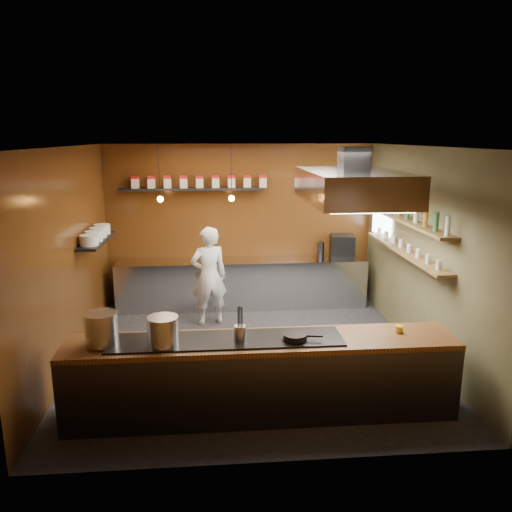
{
  "coord_description": "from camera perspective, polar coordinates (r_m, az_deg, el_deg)",
  "views": [
    {
      "loc": [
        -0.52,
        -6.78,
        3.14
      ],
      "look_at": [
        0.11,
        0.4,
        1.4
      ],
      "focal_mm": 35.0,
      "sensor_mm": 36.0,
      "label": 1
    }
  ],
  "objects": [
    {
      "name": "right_wall",
      "position": [
        7.6,
        18.57,
        0.41
      ],
      "size": [
        0.0,
        5.0,
        5.0
      ],
      "primitive_type": "plane",
      "rotation": [
        1.57,
        0.0,
        -1.57
      ],
      "color": "#464427",
      "rests_on": "ground"
    },
    {
      "name": "stockpot_small",
      "position": [
        5.51,
        -10.57,
        -8.41
      ],
      "size": [
        0.44,
        0.44,
        0.32
      ],
      "primitive_type": "cylinder",
      "rotation": [
        0.0,
        0.0,
        -0.41
      ],
      "color": "silver",
      "rests_on": "pass_counter"
    },
    {
      "name": "plate_shelf",
      "position": [
        8.15,
        -17.78,
        1.68
      ],
      "size": [
        0.3,
        1.4,
        0.04
      ],
      "primitive_type": "cube",
      "color": "black",
      "rests_on": "left_wall"
    },
    {
      "name": "pass_counter",
      "position": [
        5.86,
        0.64,
        -13.6
      ],
      "size": [
        4.4,
        0.72,
        0.94
      ],
      "color": "#38383D",
      "rests_on": "floor"
    },
    {
      "name": "extractor_hood",
      "position": [
        6.67,
        10.99,
        7.87
      ],
      "size": [
        1.2,
        2.0,
        0.72
      ],
      "color": "#38383D",
      "rests_on": "ceiling"
    },
    {
      "name": "tin_shelf",
      "position": [
        9.2,
        -7.37,
        7.61
      ],
      "size": [
        2.6,
        0.26,
        0.04
      ],
      "primitive_type": "cube",
      "color": "black",
      "rests_on": "back_wall"
    },
    {
      "name": "back_wall",
      "position": [
        9.44,
        -1.74,
        3.57
      ],
      "size": [
        5.0,
        0.0,
        5.0
      ],
      "primitive_type": "plane",
      "rotation": [
        1.57,
        0.0,
        0.0
      ],
      "color": "#3E1E0B",
      "rests_on": "ground"
    },
    {
      "name": "pendant_left",
      "position": [
        8.59,
        -10.89,
        6.73
      ],
      "size": [
        0.1,
        0.1,
        0.95
      ],
      "color": "black",
      "rests_on": "ceiling"
    },
    {
      "name": "espresso_machine",
      "position": [
        9.52,
        9.8,
        1.1
      ],
      "size": [
        0.47,
        0.45,
        0.43
      ],
      "primitive_type": "cube",
      "rotation": [
        0.0,
        0.0,
        -0.11
      ],
      "color": "black",
      "rests_on": "prep_counter"
    },
    {
      "name": "floor",
      "position": [
        7.49,
        -0.55,
        -11.19
      ],
      "size": [
        5.0,
        5.0,
        0.0
      ],
      "primitive_type": "plane",
      "color": "black",
      "rests_on": "ground"
    },
    {
      "name": "pendant_right",
      "position": [
        8.55,
        -2.81,
        6.93
      ],
      "size": [
        0.1,
        0.1,
        0.95
      ],
      "color": "black",
      "rests_on": "ceiling"
    },
    {
      "name": "butter_jar",
      "position": [
        6.07,
        16.02,
        -8.03
      ],
      "size": [
        0.12,
        0.12,
        0.08
      ],
      "primitive_type": "cylinder",
      "rotation": [
        0.0,
        0.0,
        0.37
      ],
      "color": "gold",
      "rests_on": "pass_counter"
    },
    {
      "name": "storage_tins",
      "position": [
        9.18,
        -6.45,
        8.45
      ],
      "size": [
        2.43,
        0.13,
        0.22
      ],
      "color": "beige",
      "rests_on": "tin_shelf"
    },
    {
      "name": "utensil_crock",
      "position": [
        5.55,
        -1.82,
        -8.82
      ],
      "size": [
        0.17,
        0.17,
        0.17
      ],
      "primitive_type": "cylinder",
      "rotation": [
        0.0,
        0.0,
        -0.36
      ],
      "color": "#B7B9BE",
      "rests_on": "pass_counter"
    },
    {
      "name": "window_pane",
      "position": [
        9.07,
        14.26,
        5.31
      ],
      "size": [
        0.0,
        1.0,
        1.0
      ],
      "primitive_type": "plane",
      "rotation": [
        1.57,
        0.0,
        -1.57
      ],
      "color": "white",
      "rests_on": "right_wall"
    },
    {
      "name": "left_wall",
      "position": [
        7.26,
        -20.67,
        -0.37
      ],
      "size": [
        0.0,
        5.0,
        5.0
      ],
      "primitive_type": "plane",
      "rotation": [
        1.57,
        0.0,
        1.57
      ],
      "color": "#3E1E0B",
      "rests_on": "ground"
    },
    {
      "name": "wine_glasses",
      "position": [
        7.8,
        16.65,
        1.14
      ],
      "size": [
        0.07,
        2.37,
        0.13
      ],
      "color": "silver",
      "rests_on": "bottle_shelf_lower"
    },
    {
      "name": "plate_stacks",
      "position": [
        8.13,
        -17.83,
        2.37
      ],
      "size": [
        0.26,
        1.16,
        0.16
      ],
      "color": "silver",
      "rests_on": "plate_shelf"
    },
    {
      "name": "bottles",
      "position": [
        7.71,
        16.91,
        4.95
      ],
      "size": [
        0.06,
        2.66,
        0.24
      ],
      "color": "silver",
      "rests_on": "bottle_shelf_upper"
    },
    {
      "name": "stockpot_large",
      "position": [
        5.69,
        -17.28,
        -7.91
      ],
      "size": [
        0.46,
        0.46,
        0.35
      ],
      "primitive_type": "cylinder",
      "rotation": [
        0.0,
        0.0,
        0.33
      ],
      "color": "silver",
      "rests_on": "pass_counter"
    },
    {
      "name": "prep_counter",
      "position": [
        9.36,
        -1.58,
        -3.12
      ],
      "size": [
        4.6,
        0.65,
        0.9
      ],
      "primitive_type": "cube",
      "color": "silver",
      "rests_on": "floor"
    },
    {
      "name": "chef",
      "position": [
        8.43,
        -5.4,
        -2.29
      ],
      "size": [
        0.7,
        0.55,
        1.69
      ],
      "primitive_type": "imported",
      "rotation": [
        0.0,
        0.0,
        3.42
      ],
      "color": "silver",
      "rests_on": "floor"
    },
    {
      "name": "bottle_shelf_upper",
      "position": [
        7.73,
        16.84,
        3.92
      ],
      "size": [
        0.26,
        2.8,
        0.04
      ],
      "primitive_type": "cube",
      "color": "brown",
      "rests_on": "right_wall"
    },
    {
      "name": "bottle_shelf_lower",
      "position": [
        7.82,
        16.61,
        0.53
      ],
      "size": [
        0.26,
        2.8,
        0.04
      ],
      "primitive_type": "cube",
      "color": "brown",
      "rests_on": "right_wall"
    },
    {
      "name": "ceiling",
      "position": [
        6.8,
        -0.61,
        12.4
      ],
      "size": [
        5.0,
        5.0,
        0.0
      ],
      "primitive_type": "plane",
      "rotation": [
        3.14,
        0.0,
        0.0
      ],
      "color": "silver",
      "rests_on": "back_wall"
    },
    {
      "name": "frying_pan",
      "position": [
        5.6,
        4.52,
        -9.21
      ],
      "size": [
        0.44,
        0.27,
        0.07
      ],
      "color": "black",
      "rests_on": "pass_counter"
    }
  ]
}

